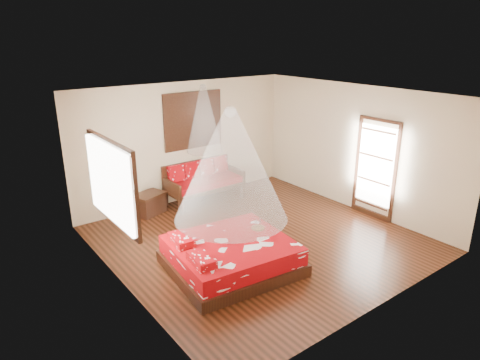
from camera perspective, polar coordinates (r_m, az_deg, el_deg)
name	(u,v)px	position (r m, az deg, el deg)	size (l,w,h in m)	color
room	(260,171)	(7.94, 2.67, 1.20)	(5.54, 5.54, 2.84)	black
bed	(230,255)	(7.37, -1.29, -10.02)	(2.20, 2.03, 0.63)	black
daybed	(203,180)	(10.18, -5.01, 0.01)	(1.83, 0.81, 0.95)	black
storage_chest	(149,203)	(9.73, -11.99, -3.06)	(0.79, 0.68, 0.47)	black
shutter_panel	(193,120)	(10.10, -6.26, 7.92)	(1.52, 0.06, 1.32)	black
window_left	(113,182)	(6.72, -16.53, -0.28)	(0.10, 1.74, 1.34)	black
glazed_door	(375,169)	(9.59, 17.59, 1.40)	(0.08, 1.02, 2.16)	black
wine_tray	(258,226)	(7.71, 2.39, -6.15)	(0.24, 0.24, 0.20)	brown
mosquito_net_main	(231,165)	(6.75, -1.27, 1.96)	(1.86, 1.86, 1.80)	white
mosquito_net_daybed	(204,119)	(9.69, -4.84, 8.10)	(0.83, 0.83, 1.50)	white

